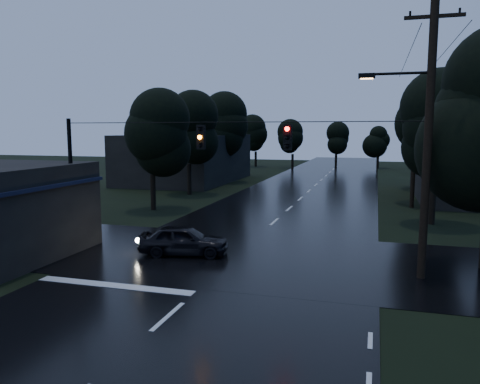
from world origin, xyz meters
The scene contains 14 objects.
main_road centered at (0.00, 30.00, 0.00)m, with size 12.00×120.00×0.02m, color black.
cross_street centered at (0.00, 12.00, 0.00)m, with size 60.00×9.00×0.02m, color black.
building_far_left centered at (-14.00, 40.00, 2.50)m, with size 10.00×16.00×5.00m, color black.
utility_pole_main centered at (7.41, 11.00, 5.26)m, with size 3.50×0.30×10.00m.
utility_pole_far centered at (8.30, 28.00, 3.88)m, with size 2.00×0.30×7.50m.
anchor_pole_left centered at (-7.50, 11.00, 3.00)m, with size 0.18×0.18×6.00m, color black.
span_signals centered at (0.56, 10.99, 5.24)m, with size 15.00×0.37×1.12m.
tree_left_a centered at (-9.00, 22.00, 5.24)m, with size 3.92×3.92×8.26m.
tree_left_b centered at (-9.60, 30.00, 5.62)m, with size 4.20×4.20×8.85m.
tree_left_c centered at (-10.20, 40.00, 5.99)m, with size 4.48×4.48×9.44m.
tree_right_a centered at (9.00, 22.00, 5.62)m, with size 4.20×4.20×8.85m.
tree_right_b centered at (9.60, 30.00, 5.99)m, with size 4.48×4.48×9.44m.
tree_right_c centered at (10.20, 40.00, 6.37)m, with size 4.76×4.76×10.03m.
car centered at (-2.28, 11.59, 0.67)m, with size 1.58×3.92×1.34m, color black.
Camera 1 is at (5.73, -7.08, 5.47)m, focal length 35.00 mm.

